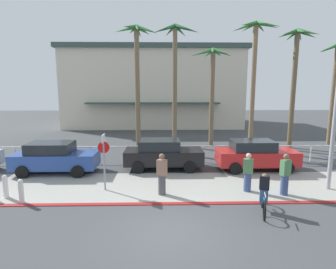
% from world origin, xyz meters
% --- Properties ---
extents(ground_plane, '(80.00, 80.00, 0.00)m').
position_xyz_m(ground_plane, '(0.00, 10.00, 0.00)').
color(ground_plane, '#424447').
extents(sidewalk_strip, '(44.00, 4.00, 0.02)m').
position_xyz_m(sidewalk_strip, '(0.00, 4.20, 0.01)').
color(sidewalk_strip, '#9E9E93').
rests_on(sidewalk_strip, ground).
extents(curb_paint, '(44.00, 0.24, 0.03)m').
position_xyz_m(curb_paint, '(0.00, 2.20, 0.01)').
color(curb_paint, maroon).
rests_on(curb_paint, ground).
extents(building_backdrop, '(21.08, 12.91, 9.33)m').
position_xyz_m(building_backdrop, '(-1.14, 27.75, 4.68)').
color(building_backdrop, beige).
rests_on(building_backdrop, ground).
extents(rail_fence, '(27.64, 0.08, 1.04)m').
position_xyz_m(rail_fence, '(0.00, 8.50, 0.84)').
color(rail_fence, white).
rests_on(rail_fence, ground).
extents(stop_sign_bike_lane, '(0.52, 0.56, 2.56)m').
position_xyz_m(stop_sign_bike_lane, '(-2.79, 3.78, 1.68)').
color(stop_sign_bike_lane, gray).
rests_on(stop_sign_bike_lane, ground).
extents(bollard_1, '(0.20, 0.20, 1.00)m').
position_xyz_m(bollard_1, '(-6.76, 2.97, 0.52)').
color(bollard_1, white).
rests_on(bollard_1, ground).
extents(bollard_2, '(0.20, 0.20, 1.00)m').
position_xyz_m(bollard_2, '(-5.84, 2.43, 0.52)').
color(bollard_2, white).
rests_on(bollard_2, ground).
extents(palm_tree_0, '(3.36, 2.87, 9.14)m').
position_xyz_m(palm_tree_0, '(-2.04, 12.83, 6.80)').
color(palm_tree_0, '#756047').
rests_on(palm_tree_0, ground).
extents(palm_tree_1, '(3.65, 3.12, 9.41)m').
position_xyz_m(palm_tree_1, '(0.87, 13.73, 6.64)').
color(palm_tree_1, '#756047').
rests_on(palm_tree_1, ground).
extents(palm_tree_2, '(3.21, 3.18, 7.65)m').
position_xyz_m(palm_tree_2, '(3.73, 13.70, 5.68)').
color(palm_tree_2, '#756047').
rests_on(palm_tree_2, ground).
extents(palm_tree_3, '(3.52, 3.41, 9.60)m').
position_xyz_m(palm_tree_3, '(6.96, 13.42, 7.22)').
color(palm_tree_3, '#846B4C').
rests_on(palm_tree_3, ground).
extents(palm_tree_4, '(2.96, 3.23, 8.88)m').
position_xyz_m(palm_tree_4, '(9.73, 12.51, 6.41)').
color(palm_tree_4, brown).
rests_on(palm_tree_4, ground).
extents(palm_tree_5, '(2.93, 3.48, 8.03)m').
position_xyz_m(palm_tree_5, '(13.40, 13.42, 5.90)').
color(palm_tree_5, '#756047').
rests_on(palm_tree_5, ground).
extents(car_blue_1, '(4.40, 2.02, 1.69)m').
position_xyz_m(car_blue_1, '(-6.00, 6.44, 0.87)').
color(car_blue_1, '#284793').
rests_on(car_blue_1, ground).
extents(car_black_2, '(4.40, 2.02, 1.69)m').
position_xyz_m(car_black_2, '(-0.16, 7.10, 0.87)').
color(car_black_2, black).
rests_on(car_black_2, ground).
extents(car_red_3, '(4.40, 2.02, 1.69)m').
position_xyz_m(car_red_3, '(5.07, 6.80, 0.87)').
color(car_red_3, red).
rests_on(car_red_3, ground).
extents(cyclist_teal_0, '(0.58, 1.76, 1.50)m').
position_xyz_m(cyclist_teal_0, '(3.55, 1.42, 0.69)').
color(cyclist_teal_0, black).
rests_on(cyclist_teal_0, ground).
extents(pedestrian_0, '(0.47, 0.42, 1.83)m').
position_xyz_m(pedestrian_0, '(5.05, 3.03, 0.86)').
color(pedestrian_0, '#384C7A').
rests_on(pedestrian_0, ground).
extents(pedestrian_1, '(0.47, 0.43, 1.75)m').
position_xyz_m(pedestrian_1, '(3.59, 3.47, 0.82)').
color(pedestrian_1, '#384C7A').
rests_on(pedestrian_1, ground).
extents(pedestrian_2, '(0.48, 0.44, 1.83)m').
position_xyz_m(pedestrian_2, '(-0.22, 3.18, 0.86)').
color(pedestrian_2, '#4C4C51').
rests_on(pedestrian_2, ground).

